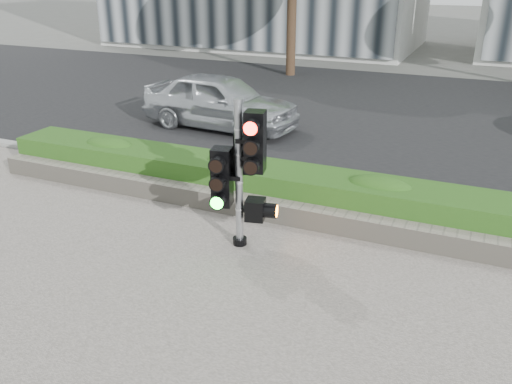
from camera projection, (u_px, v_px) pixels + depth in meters
ground at (231, 276)px, 7.62m from camera, size 120.00×120.00×0.00m
road at (380, 112)px, 16.06m from camera, size 60.00×13.00×0.02m
curb at (304, 193)px, 10.25m from camera, size 60.00×0.25×0.12m
stone_wall at (281, 212)px, 9.14m from camera, size 12.00×0.32×0.34m
hedge at (294, 189)px, 9.63m from camera, size 12.00×1.00×0.68m
traffic_signal at (241, 167)px, 7.97m from camera, size 0.83×0.67×2.29m
car_silver at (220, 101)px, 14.23m from camera, size 4.35×2.03×1.44m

